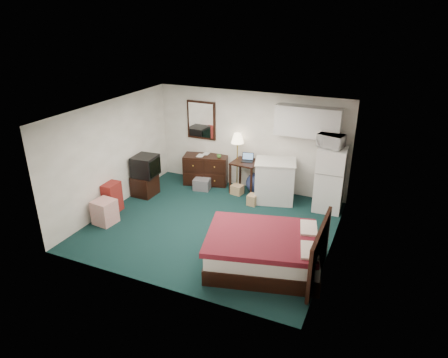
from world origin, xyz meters
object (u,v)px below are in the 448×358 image
at_px(dresser, 206,169).
at_px(tv_stand, 145,185).
at_px(suitcase, 112,198).
at_px(floor_lamp, 237,161).
at_px(desk, 245,176).
at_px(bed, 263,251).
at_px(kitchen_counter, 275,182).
at_px(fridge, 330,179).

bearing_deg(dresser, tv_stand, -145.54).
bearing_deg(suitcase, floor_lamp, 46.54).
distance_m(desk, bed, 3.25).
relative_size(desk, kitchen_counter, 0.81).
distance_m(floor_lamp, bed, 3.52).
bearing_deg(bed, fridge, 62.46).
distance_m(desk, fridge, 2.15).
xyz_separation_m(floor_lamp, tv_stand, (-1.94, -1.34, -0.48)).
height_order(floor_lamp, bed, floor_lamp).
bearing_deg(suitcase, dresser, 59.76).
bearing_deg(suitcase, desk, 41.47).
xyz_separation_m(kitchen_counter, fridge, (1.28, 0.07, 0.25)).
bearing_deg(floor_lamp, bed, -60.04).
height_order(kitchen_counter, tv_stand, kitchen_counter).
bearing_deg(kitchen_counter, bed, -92.09).
xyz_separation_m(fridge, bed, (-0.65, -2.74, -0.44)).
relative_size(dresser, floor_lamp, 0.78).
distance_m(dresser, desk, 1.14).
bearing_deg(dresser, suitcase, -132.79).
distance_m(kitchen_counter, suitcase, 3.81).
distance_m(dresser, kitchen_counter, 2.00).
relative_size(tv_stand, suitcase, 0.78).
bearing_deg(desk, kitchen_counter, -11.45).
relative_size(dresser, tv_stand, 2.07).
bearing_deg(suitcase, tv_stand, 79.55).
xyz_separation_m(floor_lamp, kitchen_counter, (1.12, -0.35, -0.24)).
xyz_separation_m(desk, bed, (1.46, -2.90, -0.09)).
relative_size(floor_lamp, suitcase, 2.07).
relative_size(desk, bed, 0.41).
distance_m(bed, tv_stand, 4.05).
bearing_deg(fridge, suitcase, -156.29).
xyz_separation_m(kitchen_counter, suitcase, (-3.21, -2.06, -0.14)).
bearing_deg(fridge, dresser, 174.58).
height_order(bed, tv_stand, bed).
bearing_deg(tv_stand, desk, 29.95).
relative_size(floor_lamp, fridge, 0.98).
relative_size(floor_lamp, desk, 1.82).
relative_size(kitchen_counter, fridge, 0.66).
relative_size(dresser, suitcase, 1.62).
bearing_deg(desk, floor_lamp, 161.16).
bearing_deg(bed, floor_lamp, 105.77).
xyz_separation_m(floor_lamp, suitcase, (-2.09, -2.41, -0.38)).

